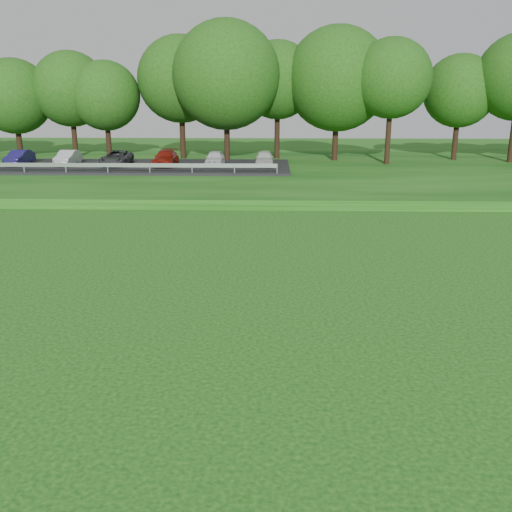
{
  "coord_description": "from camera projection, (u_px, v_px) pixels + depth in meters",
  "views": [
    {
      "loc": [
        -13.37,
        -13.26,
        6.7
      ],
      "look_at": [
        -13.89,
        5.21,
        1.3
      ],
      "focal_mm": 40.0,
      "sensor_mm": 36.0,
      "label": 1
    }
  ],
  "objects": [
    {
      "name": "treeline",
      "position": [
        430.0,
        73.0,
        48.42
      ],
      "size": [
        104.0,
        7.0,
        15.0
      ],
      "primitive_type": null,
      "color": "#14440F",
      "rests_on": "berm"
    },
    {
      "name": "parking_lot",
      "position": [
        141.0,
        162.0,
        46.08
      ],
      "size": [
        24.0,
        9.0,
        1.38
      ],
      "color": "black",
      "rests_on": "berm"
    },
    {
      "name": "berm",
      "position": [
        435.0,
        171.0,
        46.77
      ],
      "size": [
        130.0,
        30.0,
        0.6
      ],
      "primitive_type": "cube",
      "color": "#0C3E0B",
      "rests_on": "ground"
    },
    {
      "name": "walking_path",
      "position": [
        499.0,
        208.0,
        33.42
      ],
      "size": [
        130.0,
        1.6,
        0.04
      ],
      "primitive_type": "cube",
      "color": "gray",
      "rests_on": "ground"
    }
  ]
}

